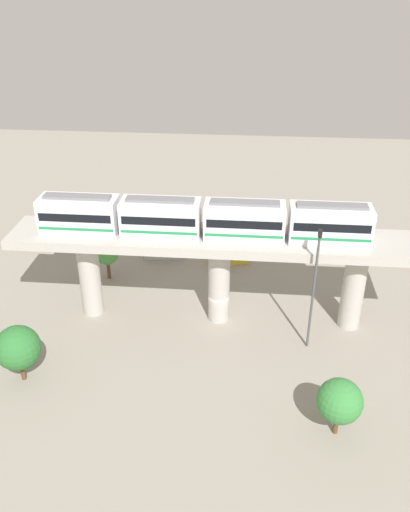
# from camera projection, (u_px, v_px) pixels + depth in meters

# --- Properties ---
(ground_plane) EXTENTS (120.00, 120.00, 0.00)m
(ground_plane) POSITION_uv_depth(u_px,v_px,m) (218.00, 318.00, 48.03)
(ground_plane) COLOR gray
(viaduct) EXTENTS (5.20, 35.80, 8.36)m
(viaduct) POSITION_uv_depth(u_px,v_px,m) (219.00, 256.00, 44.91)
(viaduct) COLOR #B7B2AA
(viaduct) RESTS_ON ground
(train) EXTENTS (2.64, 27.45, 3.24)m
(train) POSITION_uv_depth(u_px,v_px,m) (202.00, 219.00, 43.38)
(train) COLOR white
(train) RESTS_ON viaduct
(parked_car_silver) EXTENTS (2.21, 4.36, 1.76)m
(parked_car_silver) POSITION_uv_depth(u_px,v_px,m) (163.00, 251.00, 57.88)
(parked_car_silver) COLOR #B2B5BA
(parked_car_silver) RESTS_ON ground
(parked_car_yellow) EXTENTS (2.67, 4.49, 1.76)m
(parked_car_yellow) POSITION_uv_depth(u_px,v_px,m) (229.00, 255.00, 56.95)
(parked_car_yellow) COLOR yellow
(parked_car_yellow) RESTS_ON ground
(tree_near_viaduct) EXTENTS (2.45, 2.45, 4.19)m
(tree_near_viaduct) POSITION_uv_depth(u_px,v_px,m) (107.00, 253.00, 52.80)
(tree_near_viaduct) COLOR brown
(tree_near_viaduct) RESTS_ON ground
(tree_mid_lot) EXTENTS (3.43, 3.43, 4.77)m
(tree_mid_lot) POSITION_uv_depth(u_px,v_px,m) (18.00, 348.00, 39.45)
(tree_mid_lot) COLOR brown
(tree_mid_lot) RESTS_ON ground
(tree_far_corner) EXTENTS (3.10, 3.10, 4.43)m
(tree_far_corner) POSITION_uv_depth(u_px,v_px,m) (340.00, 401.00, 34.82)
(tree_far_corner) COLOR brown
(tree_far_corner) RESTS_ON ground
(signal_post) EXTENTS (0.44, 0.28, 10.96)m
(signal_post) POSITION_uv_depth(u_px,v_px,m) (314.00, 286.00, 41.56)
(signal_post) COLOR #4C4C51
(signal_post) RESTS_ON ground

